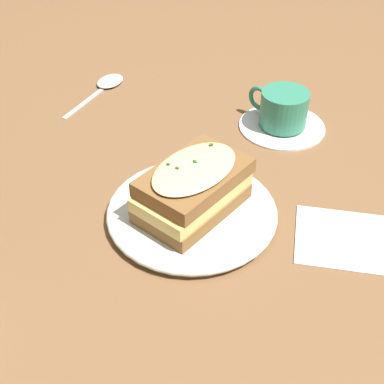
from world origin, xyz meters
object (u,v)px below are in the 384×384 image
napkin (348,239)px  teacup_with_saucer (283,113)px  sandwich (193,188)px  dinner_plate (192,212)px  spoon (107,83)px

napkin → teacup_with_saucer: bearing=-78.4°
sandwich → teacup_with_saucer: size_ratio=1.22×
sandwich → teacup_with_saucer: 0.27m
teacup_with_saucer → napkin: size_ratio=1.07×
sandwich → teacup_with_saucer: sandwich is taller
dinner_plate → sandwich: 0.04m
sandwich → napkin: (-0.20, 0.04, -0.05)m
sandwich → napkin: bearing=167.6°
teacup_with_saucer → napkin: teacup_with_saucer is taller
napkin → dinner_plate: bearing=-11.7°
sandwich → spoon: bearing=-65.6°
sandwich → dinner_plate: bearing=58.5°
teacup_with_saucer → spoon: bearing=17.5°
teacup_with_saucer → spoon: size_ratio=0.86×
dinner_plate → spoon: dinner_plate is taller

